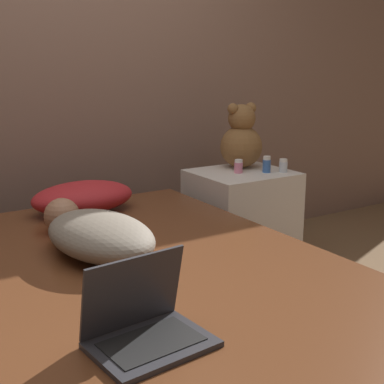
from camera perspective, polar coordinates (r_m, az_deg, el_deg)
The scene contains 11 objects.
ground_plane at distance 2.21m, azimuth -4.61°, elevation -19.48°, with size 12.00×12.00×0.00m, color brown.
wall_back at distance 3.08m, azimuth -16.97°, elevation 14.92°, with size 8.00×0.06×2.60m.
bed at distance 2.09m, azimuth -4.74°, elevation -14.05°, with size 1.39×2.07×0.48m.
nightstand at distance 3.19m, azimuth 5.27°, elevation -2.96°, with size 0.55×0.49×0.58m.
pillow at distance 2.70m, azimuth -11.54°, elevation -0.55°, with size 0.51×0.32×0.15m.
person_lying at distance 2.13m, azimuth -10.13°, elevation -4.32°, with size 0.40×0.72×0.16m.
laptop at distance 1.47m, azimuth -5.09°, elevation -13.88°, with size 0.33×0.26×0.24m.
teddy_bear at distance 3.21m, azimuth 5.28°, elevation 5.57°, with size 0.25×0.25×0.39m.
bottle_blue at distance 3.11m, azimuth 7.97°, elevation 2.92°, with size 0.05×0.05×0.10m.
bottle_pink at distance 3.08m, azimuth 4.98°, elevation 2.75°, with size 0.05×0.05×0.08m.
bottle_clear at distance 3.13m, azimuth 9.71°, elevation 2.79°, with size 0.05×0.05×0.08m.
Camera 1 is at (-0.84, -1.64, 1.21)m, focal length 50.00 mm.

